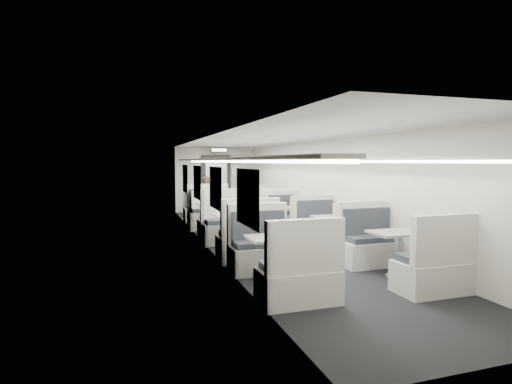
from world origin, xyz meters
TOP-DOWN VIEW (x-y plane):
  - room at (0.00, 0.00)m, footprint 3.24×12.24m
  - booth_left_a at (-1.00, 3.06)m, footprint 0.98×1.99m
  - booth_left_b at (-1.00, 1.33)m, footprint 1.15×2.32m
  - booth_left_c at (-1.00, -0.71)m, footprint 1.11×2.25m
  - booth_left_d at (-1.00, -3.14)m, footprint 1.06×2.15m
  - booth_right_a at (1.00, 3.15)m, footprint 1.01×2.04m
  - booth_right_b at (1.00, 0.87)m, footprint 0.97×1.97m
  - booth_right_c at (1.00, -1.20)m, footprint 1.01×2.05m
  - booth_right_d at (1.00, -3.34)m, footprint 1.06×2.15m
  - passenger at (-0.95, 2.80)m, footprint 0.61×0.51m
  - window_a at (-1.49, 3.40)m, footprint 0.02×1.18m
  - window_b at (-1.49, 1.20)m, footprint 0.02×1.18m
  - window_c at (-1.49, -1.00)m, footprint 0.02×1.18m
  - window_d at (-1.49, -3.20)m, footprint 0.02×1.18m
  - luggage_rack_left at (-1.24, -0.30)m, footprint 0.46×10.40m
  - luggage_rack_right at (1.24, -0.30)m, footprint 0.46×10.40m
  - vestibule_door at (0.00, 5.93)m, footprint 1.10×0.13m
  - exit_sign at (0.00, 5.44)m, footprint 0.62×0.12m
  - wall_notice at (0.75, 5.92)m, footprint 0.32×0.02m

SIDE VIEW (x-z plane):
  - booth_right_b at x=1.00m, z-range -0.17..0.88m
  - booth_left_a at x=-1.00m, z-range -0.18..0.89m
  - booth_right_a at x=1.00m, z-range -0.18..0.91m
  - booth_right_c at x=1.00m, z-range -0.18..0.92m
  - booth_right_d at x=1.00m, z-range -0.19..0.96m
  - booth_left_d at x=-1.00m, z-range -0.19..0.96m
  - booth_left_c at x=-1.00m, z-range -0.20..1.00m
  - booth_left_b at x=-1.00m, z-range -0.21..1.04m
  - passenger at x=-0.95m, z-range 0.00..1.45m
  - vestibule_door at x=0.00m, z-range -0.01..2.09m
  - room at x=0.00m, z-range -0.12..2.52m
  - window_a at x=-1.49m, z-range 0.93..1.77m
  - window_b at x=-1.49m, z-range 0.93..1.77m
  - window_c at x=-1.49m, z-range 0.93..1.77m
  - window_d at x=-1.49m, z-range 0.93..1.77m
  - wall_notice at x=0.75m, z-range 1.30..1.70m
  - luggage_rack_left at x=-1.24m, z-range 1.87..1.96m
  - luggage_rack_right at x=1.24m, z-range 1.87..1.96m
  - exit_sign at x=0.00m, z-range 2.20..2.36m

